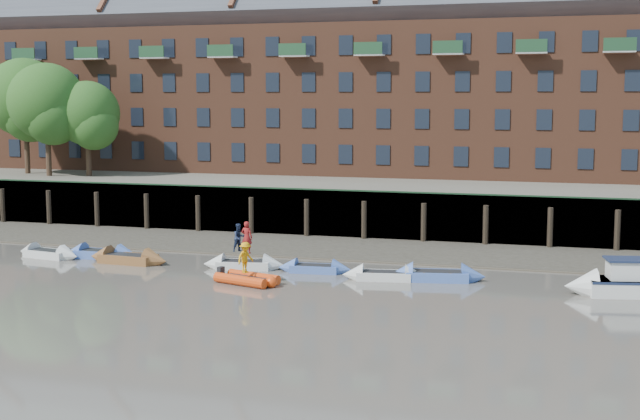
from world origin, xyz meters
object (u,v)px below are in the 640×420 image
at_px(person_rib_crew, 245,257).
at_px(rowboat_6, 437,276).
at_px(rowboat_4, 315,269).
at_px(rowboat_5, 384,276).
at_px(motor_launch, 616,283).
at_px(rowboat_3, 244,265).
at_px(rib_tender, 249,279).
at_px(rowboat_2, 128,259).
at_px(rowboat_0, 48,254).
at_px(rowboat_1, 102,254).
at_px(person_rower_a, 247,237).
at_px(person_rower_b, 239,238).

bearing_deg(person_rib_crew, rowboat_6, -45.65).
bearing_deg(rowboat_4, rowboat_5, -16.99).
height_order(rowboat_5, motor_launch, motor_launch).
xyz_separation_m(rowboat_3, rib_tender, (1.72, -3.67, 0.03)).
bearing_deg(rowboat_2, rowboat_0, -178.67).
height_order(rowboat_3, rowboat_5, rowboat_3).
bearing_deg(rowboat_4, rowboat_1, 172.87).
bearing_deg(rib_tender, rowboat_4, 77.10).
relative_size(rowboat_1, rowboat_5, 1.04).
height_order(rowboat_2, rowboat_4, rowboat_2).
bearing_deg(rowboat_0, rowboat_2, 7.30).
relative_size(rowboat_2, rowboat_4, 1.23).
xyz_separation_m(rowboat_5, person_rib_crew, (-6.58, -2.95, 1.13)).
xyz_separation_m(rowboat_3, person_rower_a, (0.18, 0.02, 1.55)).
bearing_deg(person_rower_a, person_rib_crew, 113.76).
xyz_separation_m(rib_tender, person_rib_crew, (-0.20, 0.03, 1.09)).
bearing_deg(person_rib_crew, rowboat_5, -42.38).
relative_size(rowboat_4, rowboat_5, 0.91).
xyz_separation_m(rowboat_2, rowboat_3, (7.00, 0.28, -0.02)).
distance_m(rowboat_1, rowboat_3, 9.31).
bearing_deg(person_rower_b, person_rib_crew, -114.37).
xyz_separation_m(rowboat_2, person_rower_a, (7.19, 0.29, 1.53)).
distance_m(rowboat_1, person_rower_b, 9.03).
height_order(rowboat_4, rowboat_6, rowboat_6).
distance_m(rowboat_6, person_rib_crew, 9.97).
distance_m(rowboat_0, person_rower_b, 12.14).
height_order(rowboat_0, rowboat_4, rowboat_0).
bearing_deg(rowboat_1, motor_launch, -3.83).
bearing_deg(motor_launch, person_rower_a, -14.63).
distance_m(rowboat_1, person_rower_a, 9.62).
distance_m(rowboat_0, rowboat_4, 16.47).
distance_m(rowboat_1, rowboat_4, 13.34).
bearing_deg(rowboat_6, person_rower_a, 169.47).
bearing_deg(rowboat_6, rowboat_1, 167.80).
xyz_separation_m(rowboat_2, motor_launch, (26.57, -0.81, 0.33)).
distance_m(rowboat_4, person_rower_a, 4.18).
distance_m(rowboat_1, rowboat_5, 17.44).
bearing_deg(rowboat_3, rowboat_1, 165.47).
relative_size(rowboat_2, person_rower_b, 3.21).
height_order(rib_tender, person_rib_crew, person_rib_crew).
bearing_deg(person_rower_b, rowboat_2, 134.84).
xyz_separation_m(rowboat_4, person_rib_crew, (-2.53, -3.82, 1.15)).
bearing_deg(rowboat_0, person_rib_crew, -4.55).
relative_size(rowboat_6, person_rib_crew, 3.25).
distance_m(rowboat_3, person_rib_crew, 4.10).
distance_m(rowboat_5, person_rower_b, 8.65).
bearing_deg(motor_launch, rowboat_1, -14.96).
bearing_deg(person_rower_b, motor_launch, -54.01).
relative_size(rowboat_1, rowboat_3, 0.99).
xyz_separation_m(rowboat_1, rowboat_6, (20.06, -0.83, 0.02)).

